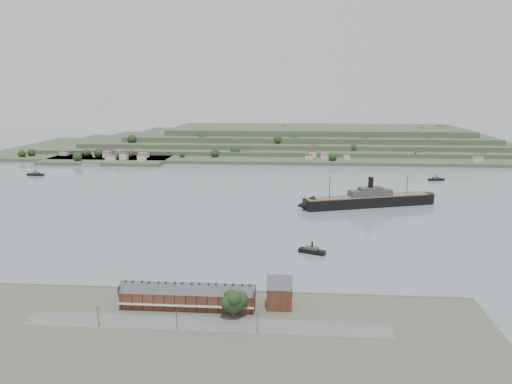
# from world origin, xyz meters

# --- Properties ---
(ground) EXTENTS (1400.00, 1400.00, 0.00)m
(ground) POSITION_xyz_m (0.00, 0.00, 0.00)
(ground) COLOR slate
(ground) RESTS_ON ground
(near_shore) EXTENTS (220.00, 80.00, 2.60)m
(near_shore) POSITION_xyz_m (0.00, -186.75, 1.01)
(near_shore) COLOR #4C5142
(near_shore) RESTS_ON ground
(terrace_row) EXTENTS (55.60, 9.80, 11.07)m
(terrace_row) POSITION_xyz_m (-10.00, -168.02, 6.84)
(terrace_row) COLOR #4D251B
(terrace_row) RESTS_ON ground
(gabled_building) EXTENTS (10.40, 10.18, 14.09)m
(gabled_building) POSITION_xyz_m (27.50, -164.00, 8.19)
(gabled_building) COLOR #4D251B
(gabled_building) RESTS_ON ground
(far_peninsula) EXTENTS (760.00, 309.00, 30.00)m
(far_peninsula) POSITION_xyz_m (27.91, 393.10, 11.88)
(far_peninsula) COLOR #34472F
(far_peninsula) RESTS_ON ground
(steamship) EXTENTS (111.47, 47.35, 27.59)m
(steamship) POSITION_xyz_m (86.49, 25.34, 5.09)
(steamship) COLOR black
(steamship) RESTS_ON ground
(tugboat) EXTENTS (15.46, 9.65, 6.79)m
(tugboat) POSITION_xyz_m (43.05, -89.54, 1.66)
(tugboat) COLOR black
(tugboat) RESTS_ON ground
(ferry_west) EXTENTS (17.75, 6.60, 6.50)m
(ferry_west) POSITION_xyz_m (-237.97, 138.64, 1.57)
(ferry_west) COLOR black
(ferry_west) RESTS_ON ground
(ferry_east) EXTENTS (16.33, 7.13, 5.92)m
(ferry_east) POSITION_xyz_m (172.72, 143.40, 1.43)
(ferry_east) COLOR black
(ferry_east) RESTS_ON ground
(fig_tree) EXTENTS (10.50, 9.10, 11.72)m
(fig_tree) POSITION_xyz_m (10.12, -176.15, 9.16)
(fig_tree) COLOR #42301E
(fig_tree) RESTS_ON ground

